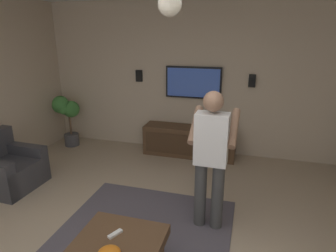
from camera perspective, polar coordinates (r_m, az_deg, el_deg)
wall_back_tv at (r=5.45m, az=6.49°, el=9.16°), size 0.10×6.20×2.79m
armchair at (r=4.96m, az=-29.23°, el=-7.47°), size 0.82×0.83×0.82m
media_console at (r=5.44m, az=4.21°, el=-3.04°), size 0.45×1.70×0.55m
tv at (r=5.39m, az=5.01°, el=8.53°), size 0.05×1.03×0.58m
person_standing at (r=3.27m, az=8.48°, el=-5.36°), size 0.54×0.54×1.64m
potted_plant_tall at (r=6.12m, az=-19.57°, el=2.70°), size 0.44×0.50×1.04m
remote_white at (r=2.94m, az=-10.38°, el=-20.17°), size 0.15×0.11×0.02m
vase_round at (r=5.25m, az=9.58°, el=0.41°), size 0.22×0.22×0.22m
wall_speaker_left at (r=5.29m, az=16.25°, el=8.57°), size 0.06×0.12×0.22m
wall_speaker_right at (r=5.69m, az=-5.73°, el=9.81°), size 0.06×0.12×0.22m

